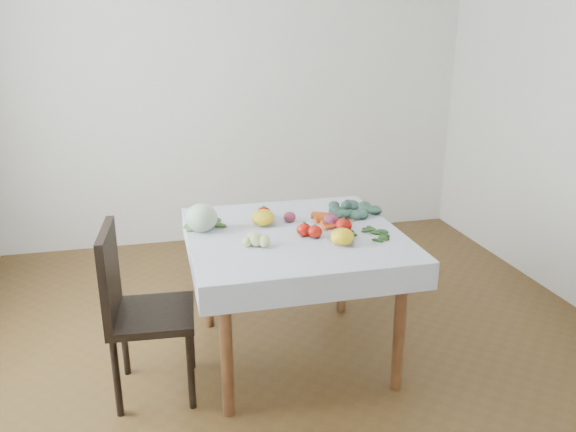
# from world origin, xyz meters

# --- Properties ---
(ground) EXTENTS (4.00, 4.00, 0.00)m
(ground) POSITION_xyz_m (0.00, 0.00, 0.00)
(ground) COLOR brown
(back_wall) EXTENTS (4.00, 0.04, 2.70)m
(back_wall) POSITION_xyz_m (0.00, 2.00, 1.35)
(back_wall) COLOR white
(back_wall) RESTS_ON ground
(table) EXTENTS (1.00, 1.00, 0.75)m
(table) POSITION_xyz_m (0.00, 0.00, 0.65)
(table) COLOR brown
(table) RESTS_ON ground
(tablecloth) EXTENTS (1.12, 1.12, 0.01)m
(tablecloth) POSITION_xyz_m (0.00, 0.00, 0.75)
(tablecloth) COLOR white
(tablecloth) RESTS_ON table
(chair) EXTENTS (0.44, 0.44, 0.90)m
(chair) POSITION_xyz_m (-0.85, -0.15, 0.52)
(chair) COLOR black
(chair) RESTS_ON ground
(cabbage) EXTENTS (0.18, 0.18, 0.15)m
(cabbage) POSITION_xyz_m (-0.48, 0.13, 0.83)
(cabbage) COLOR beige
(cabbage) RESTS_ON tablecloth
(tomato_a) EXTENTS (0.11, 0.11, 0.07)m
(tomato_a) POSITION_xyz_m (-0.12, 0.24, 0.79)
(tomato_a) COLOR #AF130B
(tomato_a) RESTS_ON tablecloth
(tomato_b) EXTENTS (0.09, 0.09, 0.07)m
(tomato_b) POSITION_xyz_m (0.04, -0.07, 0.79)
(tomato_b) COLOR #AF130B
(tomato_b) RESTS_ON tablecloth
(tomato_c) EXTENTS (0.10, 0.10, 0.07)m
(tomato_c) POSITION_xyz_m (0.08, -0.11, 0.79)
(tomato_c) COLOR #AF130B
(tomato_c) RESTS_ON tablecloth
(tomato_d) EXTENTS (0.09, 0.09, 0.08)m
(tomato_d) POSITION_xyz_m (0.26, -0.07, 0.79)
(tomato_d) COLOR #AF130B
(tomato_d) RESTS_ON tablecloth
(heirloom_back) EXTENTS (0.15, 0.15, 0.09)m
(heirloom_back) POSITION_xyz_m (-0.14, 0.15, 0.80)
(heirloom_back) COLOR yellow
(heirloom_back) RESTS_ON tablecloth
(heirloom_front) EXTENTS (0.13, 0.13, 0.09)m
(heirloom_front) POSITION_xyz_m (0.19, -0.23, 0.80)
(heirloom_front) COLOR yellow
(heirloom_front) RESTS_ON tablecloth
(onion_a) EXTENTS (0.09, 0.09, 0.06)m
(onion_a) POSITION_xyz_m (0.02, 0.17, 0.79)
(onion_a) COLOR #5C1A37
(onion_a) RESTS_ON tablecloth
(onion_b) EXTENTS (0.11, 0.11, 0.07)m
(onion_b) POSITION_xyz_m (0.22, 0.04, 0.79)
(onion_b) COLOR #5C1A37
(onion_b) RESTS_ON tablecloth
(tomatillo_cluster) EXTENTS (0.17, 0.12, 0.05)m
(tomatillo_cluster) POSITION_xyz_m (-0.22, -0.14, 0.78)
(tomatillo_cluster) COLOR #CDD67B
(tomatillo_cluster) RESTS_ON tablecloth
(carrot_bunch) EXTENTS (0.21, 0.28, 0.03)m
(carrot_bunch) POSITION_xyz_m (0.26, 0.11, 0.77)
(carrot_bunch) COLOR #CC4E16
(carrot_bunch) RESTS_ON tablecloth
(kale_bunch) EXTENTS (0.31, 0.30, 0.04)m
(kale_bunch) POSITION_xyz_m (0.39, 0.23, 0.78)
(kale_bunch) COLOR #335444
(kale_bunch) RESTS_ON tablecloth
(basil_bunch) EXTENTS (0.27, 0.19, 0.01)m
(basil_bunch) POSITION_xyz_m (0.35, -0.16, 0.76)
(basil_bunch) COLOR #1F4816
(basil_bunch) RESTS_ON tablecloth
(dill_bunch) EXTENTS (0.22, 0.17, 0.02)m
(dill_bunch) POSITION_xyz_m (-0.46, 0.21, 0.77)
(dill_bunch) COLOR #52803B
(dill_bunch) RESTS_ON tablecloth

